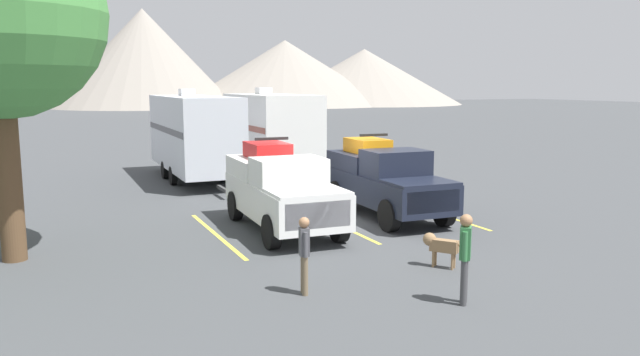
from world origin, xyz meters
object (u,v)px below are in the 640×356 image
pickup_truck_a (281,188)px  camper_trailer_a (194,133)px  camper_trailer_b (271,130)px  pickup_truck_b (384,179)px  person_b (304,250)px  person_a (465,253)px  dog (439,244)px

pickup_truck_a → camper_trailer_a: bearing=91.0°
camper_trailer_a → camper_trailer_b: camper_trailer_b is taller
pickup_truck_b → person_b: 7.70m
person_a → person_b: (-2.49, 1.72, -0.10)m
person_b → camper_trailer_b: bearing=72.4°
camper_trailer_b → person_b: (-4.84, -15.31, -1.17)m
pickup_truck_a → pickup_truck_b: size_ratio=1.01×
person_a → person_b: person_a is taller
dog → pickup_truck_a: bearing=110.8°
pickup_truck_a → camper_trailer_b: (3.29, 9.91, 0.90)m
pickup_truck_a → person_b: 5.62m
camper_trailer_a → dog: (2.05, -14.86, -1.51)m
pickup_truck_b → camper_trailer_b: 9.60m
pickup_truck_a → person_a: (0.93, -7.12, -0.18)m
camper_trailer_b → dog: camper_trailer_b is taller
person_a → dog: bearing=66.4°
pickup_truck_a → camper_trailer_b: 10.48m
camper_trailer_a → dog: 15.08m
camper_trailer_b → pickup_truck_a: bearing=-108.3°
camper_trailer_a → person_a: 17.09m
camper_trailer_a → person_a: (1.10, -17.02, -1.05)m
camper_trailer_a → pickup_truck_b: bearing=-68.7°
pickup_truck_a → pickup_truck_b: bearing=5.6°
camper_trailer_a → camper_trailer_b: size_ratio=1.19×
camper_trailer_b → person_a: camper_trailer_b is taller
person_b → person_a: bearing=-34.6°
camper_trailer_a → camper_trailer_b: (3.45, 0.00, 0.03)m
pickup_truck_b → camper_trailer_a: (-3.73, 9.56, 0.87)m
pickup_truck_a → pickup_truck_b: (3.56, 0.35, -0.00)m
pickup_truck_a → dog: 5.33m
camper_trailer_a → person_a: size_ratio=5.28×
person_a → dog: person_a is taller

